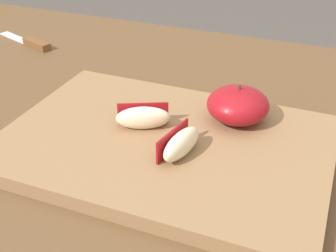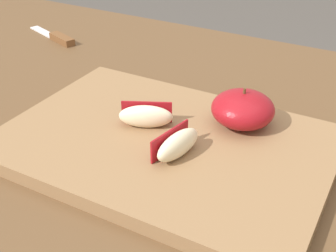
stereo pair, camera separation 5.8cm
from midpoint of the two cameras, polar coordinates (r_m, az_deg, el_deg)
dining_table at (r=0.68m, az=3.16°, el=-8.42°), size 1.49×0.89×0.74m
cutting_board at (r=0.60m, az=2.79°, el=-2.54°), size 0.43×0.29×0.02m
apple_half_skin_up at (r=0.62m, az=12.05°, el=2.04°), size 0.09×0.09×0.05m
apple_wedge_middle at (r=0.55m, az=4.20°, el=-2.41°), size 0.04×0.08×0.03m
apple_wedge_right at (r=0.61m, az=-0.10°, el=1.18°), size 0.08×0.05×0.03m
paring_knife at (r=0.99m, az=-11.97°, el=10.79°), size 0.16×0.07×0.01m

